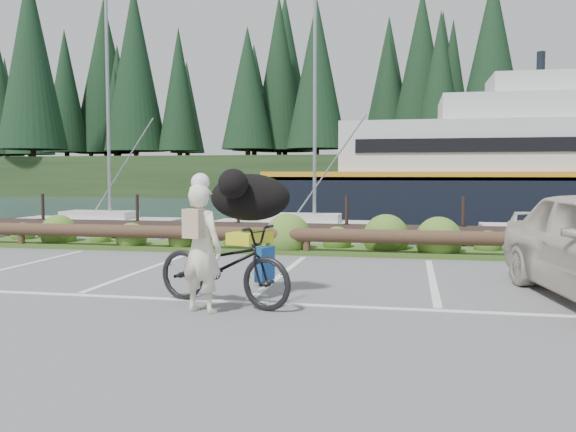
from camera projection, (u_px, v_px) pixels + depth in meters
The scene contains 7 objects.
ground at pixel (254, 297), 8.86m from camera, with size 72.00×72.00×0.00m, color #58585B.
harbor_backdrop at pixel (397, 186), 85.46m from camera, with size 170.00×160.00×30.00m.
vegetation_strip at pixel (312, 249), 14.03m from camera, with size 34.00×1.60×0.10m, color #3D5B21.
log_rail at pixel (307, 255), 13.35m from camera, with size 32.00×0.30×0.60m, color #443021, non-canonical shape.
bicycle at pixel (223, 265), 8.27m from camera, with size 0.74×2.11×1.11m, color black.
cyclist at pixel (201, 248), 7.83m from camera, with size 0.61×0.40×1.66m, color #EBE5C7.
dog at pixel (250, 197), 8.80m from camera, with size 1.18×0.58×0.68m, color black.
Camera 1 is at (2.22, -8.48, 1.79)m, focal length 38.00 mm.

